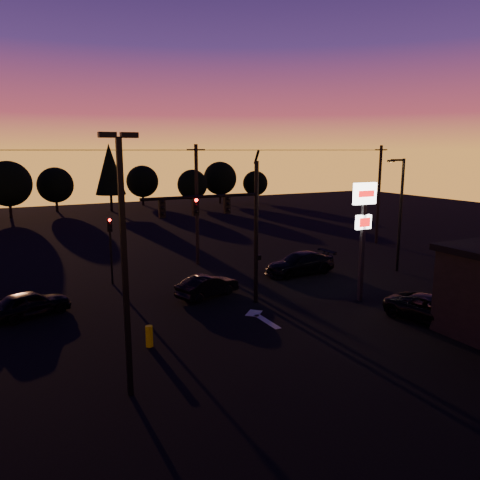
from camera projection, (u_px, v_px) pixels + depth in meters
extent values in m
plane|color=black|center=(269.00, 330.00, 22.66)|extent=(120.00, 120.00, 0.00)
cube|color=beige|center=(267.00, 321.00, 23.75)|extent=(0.35, 2.20, 0.01)
cube|color=beige|center=(254.00, 313.00, 24.97)|extent=(1.20, 1.20, 0.01)
cylinder|color=black|center=(256.00, 233.00, 26.06)|extent=(0.24, 0.24, 8.00)
cylinder|color=black|center=(257.00, 157.00, 25.27)|extent=(0.14, 0.52, 0.76)
cylinder|color=black|center=(202.00, 197.00, 24.19)|extent=(6.50, 0.16, 0.16)
cube|color=black|center=(227.00, 205.00, 24.93)|extent=(0.32, 0.22, 0.95)
sphere|color=black|center=(228.00, 199.00, 24.76)|extent=(0.18, 0.18, 0.18)
sphere|color=black|center=(228.00, 204.00, 24.81)|extent=(0.18, 0.18, 0.18)
sphere|color=black|center=(228.00, 210.00, 24.87)|extent=(0.18, 0.18, 0.18)
cube|color=black|center=(196.00, 207.00, 24.13)|extent=(0.32, 0.22, 0.95)
sphere|color=#FF0705|center=(196.00, 200.00, 23.95)|extent=(0.18, 0.18, 0.18)
sphere|color=black|center=(196.00, 206.00, 24.00)|extent=(0.18, 0.18, 0.18)
sphere|color=black|center=(197.00, 212.00, 24.06)|extent=(0.18, 0.18, 0.18)
cube|color=black|center=(162.00, 209.00, 23.32)|extent=(0.32, 0.22, 0.95)
sphere|color=black|center=(163.00, 202.00, 23.14)|extent=(0.18, 0.18, 0.18)
sphere|color=black|center=(163.00, 208.00, 23.20)|extent=(0.18, 0.18, 0.18)
sphere|color=black|center=(163.00, 214.00, 23.25)|extent=(0.18, 0.18, 0.18)
cube|color=black|center=(259.00, 258.00, 26.41)|extent=(0.22, 0.18, 0.28)
cylinder|color=black|center=(111.00, 257.00, 30.11)|extent=(0.14, 0.14, 3.60)
cube|color=black|center=(110.00, 225.00, 29.71)|extent=(0.30, 0.20, 0.90)
sphere|color=#FF0705|center=(110.00, 220.00, 29.55)|extent=(0.18, 0.18, 0.18)
sphere|color=black|center=(110.00, 224.00, 29.60)|extent=(0.18, 0.18, 0.18)
sphere|color=black|center=(110.00, 229.00, 29.66)|extent=(0.18, 0.18, 0.18)
cube|color=black|center=(125.00, 272.00, 15.82)|extent=(0.18, 0.18, 9.00)
cube|color=black|center=(107.00, 135.00, 14.80)|extent=(0.55, 0.30, 0.18)
cube|color=black|center=(129.00, 135.00, 15.11)|extent=(0.55, 0.30, 0.18)
cube|color=black|center=(362.00, 246.00, 26.50)|extent=(0.22, 0.22, 6.40)
cube|color=white|center=(365.00, 194.00, 25.94)|extent=(1.50, 0.25, 1.20)
cube|color=red|center=(367.00, 194.00, 25.81)|extent=(1.10, 0.02, 0.35)
cube|color=white|center=(363.00, 222.00, 26.24)|extent=(1.00, 0.22, 0.80)
cube|color=red|center=(365.00, 222.00, 26.12)|extent=(0.75, 0.02, 0.50)
cylinder|color=black|center=(400.00, 216.00, 32.99)|extent=(0.20, 0.20, 8.00)
cylinder|color=black|center=(398.00, 160.00, 31.98)|extent=(1.20, 0.14, 0.14)
cube|color=black|center=(391.00, 161.00, 31.72)|extent=(0.50, 0.22, 0.14)
plane|color=#FFB759|center=(391.00, 162.00, 31.74)|extent=(0.35, 0.35, 0.00)
cylinder|color=black|center=(197.00, 205.00, 34.93)|extent=(0.26, 0.26, 9.00)
cube|color=black|center=(196.00, 150.00, 34.15)|extent=(1.40, 0.10, 0.10)
cylinder|color=black|center=(379.00, 195.00, 43.01)|extent=(0.26, 0.26, 9.00)
cube|color=black|center=(381.00, 150.00, 42.23)|extent=(1.40, 0.10, 0.10)
cylinder|color=black|center=(67.00, 150.00, 29.60)|extent=(18.00, 0.02, 0.02)
cylinder|color=black|center=(66.00, 150.00, 30.11)|extent=(18.00, 0.02, 0.02)
cylinder|color=black|center=(65.00, 150.00, 30.64)|extent=(18.00, 0.02, 0.02)
cylinder|color=black|center=(303.00, 150.00, 37.68)|extent=(18.00, 0.02, 0.02)
cylinder|color=black|center=(298.00, 150.00, 38.19)|extent=(18.00, 0.02, 0.02)
cylinder|color=black|center=(294.00, 150.00, 38.73)|extent=(18.00, 0.02, 0.02)
cube|color=black|center=(459.00, 296.00, 23.39)|extent=(2.20, 0.05, 1.60)
cylinder|color=#C6CA00|center=(149.00, 336.00, 20.66)|extent=(0.32, 0.32, 0.96)
cylinder|color=black|center=(11.00, 211.00, 59.92)|extent=(0.36, 0.36, 1.75)
sphere|color=black|center=(8.00, 184.00, 59.25)|extent=(5.77, 5.78, 5.78)
cylinder|color=black|center=(57.00, 206.00, 66.13)|extent=(0.36, 0.36, 1.50)
sphere|color=black|center=(55.00, 185.00, 65.56)|extent=(4.95, 4.95, 4.95)
cylinder|color=black|center=(111.00, 203.00, 66.57)|extent=(0.36, 0.36, 2.38)
cone|color=black|center=(110.00, 169.00, 65.67)|extent=(4.18, 4.18, 7.12)
cylinder|color=black|center=(143.00, 200.00, 73.71)|extent=(0.36, 0.36, 1.50)
sphere|color=black|center=(142.00, 181.00, 73.14)|extent=(4.95, 4.95, 4.95)
cylinder|color=black|center=(193.00, 203.00, 71.18)|extent=(0.36, 0.36, 1.38)
sphere|color=black|center=(192.00, 185.00, 70.66)|extent=(4.54, 4.54, 4.54)
cylinder|color=black|center=(220.00, 198.00, 76.47)|extent=(0.36, 0.36, 1.62)
sphere|color=black|center=(220.00, 178.00, 75.85)|extent=(5.36, 5.36, 5.36)
cylinder|color=black|center=(255.00, 198.00, 78.32)|extent=(0.36, 0.36, 1.25)
sphere|color=black|center=(255.00, 183.00, 77.85)|extent=(4.12, 4.12, 4.12)
imported|color=black|center=(30.00, 304.00, 24.41)|extent=(4.34, 2.79, 1.37)
imported|color=black|center=(208.00, 286.00, 27.71)|extent=(4.21, 2.58, 1.31)
imported|color=black|center=(300.00, 263.00, 32.82)|extent=(5.24, 2.25, 1.50)
imported|color=black|center=(433.00, 310.00, 23.54)|extent=(3.20, 5.13, 1.32)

